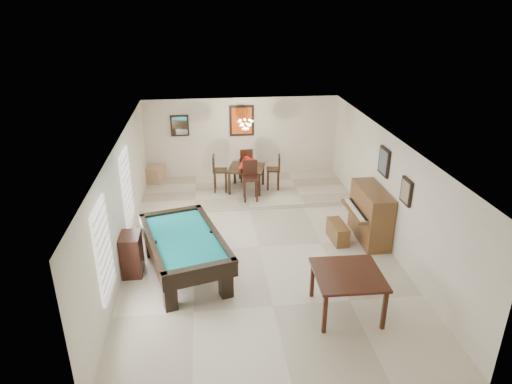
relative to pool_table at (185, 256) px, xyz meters
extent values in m
cube|color=beige|center=(1.67, 0.94, -0.45)|extent=(6.00, 9.00, 0.02)
cube|color=silver|center=(1.67, 5.44, 0.86)|extent=(6.00, 0.04, 2.60)
cube|color=silver|center=(1.67, -3.56, 0.86)|extent=(6.00, 0.04, 2.60)
cube|color=silver|center=(-1.33, 0.94, 0.86)|extent=(0.04, 9.00, 2.60)
cube|color=silver|center=(4.67, 0.94, 0.86)|extent=(0.04, 9.00, 2.60)
cube|color=white|center=(1.67, 0.94, 2.16)|extent=(6.00, 9.00, 0.04)
cube|color=beige|center=(1.67, 4.19, -0.38)|extent=(6.00, 2.50, 0.12)
cube|color=white|center=(-1.30, -1.26, 0.96)|extent=(0.06, 1.00, 1.70)
cube|color=white|center=(-1.30, 1.54, 0.96)|extent=(0.06, 1.00, 1.70)
cube|color=brown|center=(3.59, 1.04, -0.21)|extent=(0.37, 0.83, 0.45)
cube|color=black|center=(-1.11, 0.17, 0.01)|extent=(0.40, 0.60, 0.90)
cube|color=tan|center=(-1.05, 5.11, -0.07)|extent=(0.60, 0.67, 0.50)
cube|color=#D84C14|center=(1.67, 5.40, 1.46)|extent=(0.75, 0.06, 0.95)
cube|color=white|center=(-0.23, 5.40, 1.36)|extent=(0.55, 0.06, 0.65)
cube|color=slate|center=(4.63, 1.24, 1.46)|extent=(0.06, 0.55, 0.65)
cube|color=gray|center=(4.63, -0.06, 1.26)|extent=(0.06, 0.45, 0.55)
camera|label=1|loc=(0.53, -8.33, 4.98)|focal=32.00mm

